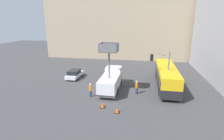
# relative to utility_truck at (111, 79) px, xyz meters

# --- Properties ---
(ground_plane) EXTENTS (120.00, 120.00, 0.00)m
(ground_plane) POSITION_rel_utility_truck_xyz_m (0.06, 0.77, -1.61)
(ground_plane) COLOR #424244
(building_backdrop_far) EXTENTS (44.00, 10.00, 19.64)m
(building_backdrop_far) POSITION_rel_utility_truck_xyz_m (0.06, 25.88, 8.21)
(building_backdrop_far) COLOR tan
(building_backdrop_far) RESTS_ON ground_plane
(utility_truck) EXTENTS (2.33, 7.10, 6.94)m
(utility_truck) POSITION_rel_utility_truck_xyz_m (0.00, 0.00, 0.00)
(utility_truck) COLOR white
(utility_truck) RESTS_ON ground_plane
(city_bus) EXTENTS (2.56, 12.08, 3.07)m
(city_bus) POSITION_rel_utility_truck_xyz_m (7.92, 3.07, 0.19)
(city_bus) COLOR #232328
(city_bus) RESTS_ON ground_plane
(traffic_light_pole) EXTENTS (2.68, 2.43, 5.66)m
(traffic_light_pole) POSITION_rel_utility_truck_xyz_m (7.00, 0.96, 2.18)
(traffic_light_pole) COLOR slate
(traffic_light_pole) RESTS_ON ground_plane
(road_worker_near_truck) EXTENTS (0.38, 0.38, 1.87)m
(road_worker_near_truck) POSITION_rel_utility_truck_xyz_m (-2.18, -2.79, -0.67)
(road_worker_near_truck) COLOR navy
(road_worker_near_truck) RESTS_ON ground_plane
(road_worker_directing) EXTENTS (0.38, 0.38, 1.88)m
(road_worker_directing) POSITION_rel_utility_truck_xyz_m (3.70, -0.70, -0.67)
(road_worker_directing) COLOR navy
(road_worker_directing) RESTS_ON ground_plane
(traffic_cone_near_truck) EXTENTS (0.56, 0.56, 0.64)m
(traffic_cone_near_truck) POSITION_rel_utility_truck_xyz_m (0.09, -5.41, -1.31)
(traffic_cone_near_truck) COLOR black
(traffic_cone_near_truck) RESTS_ON ground_plane
(traffic_cone_mid_road) EXTENTS (0.54, 0.54, 0.61)m
(traffic_cone_mid_road) POSITION_rel_utility_truck_xyz_m (1.92, -6.28, -1.33)
(traffic_cone_mid_road) COLOR black
(traffic_cone_mid_road) RESTS_ON ground_plane
(parked_car_curbside) EXTENTS (1.88, 4.37, 1.45)m
(parked_car_curbside) POSITION_rel_utility_truck_xyz_m (-7.35, 4.36, -0.88)
(parked_car_curbside) COLOR silver
(parked_car_curbside) RESTS_ON ground_plane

